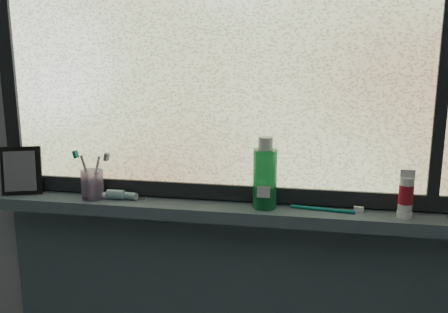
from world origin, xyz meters
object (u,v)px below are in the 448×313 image
vanity_mirror (22,170)px  toothbrush_cup (92,185)px  cream_tube (406,192)px  mouthwash_bottle (265,173)px

vanity_mirror → toothbrush_cup: size_ratio=1.71×
toothbrush_cup → cream_tube: 0.99m
mouthwash_bottle → cream_tube: bearing=-2.0°
vanity_mirror → cream_tube: bearing=-20.0°
vanity_mirror → toothbrush_cup: 0.26m
mouthwash_bottle → toothbrush_cup: bearing=-179.0°
toothbrush_cup → cream_tube: cream_tube is taller
vanity_mirror → cream_tube: (1.24, -0.01, -0.00)m
vanity_mirror → mouthwash_bottle: (0.83, 0.00, 0.03)m
vanity_mirror → toothbrush_cup: bearing=-21.1°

